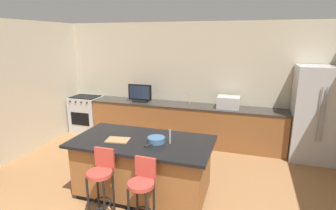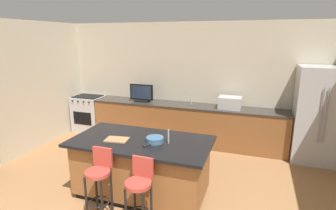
# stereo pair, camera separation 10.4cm
# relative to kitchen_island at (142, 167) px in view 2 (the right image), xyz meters

# --- Properties ---
(wall_back) EXTENTS (6.85, 0.12, 2.80)m
(wall_back) POSITION_rel_kitchen_island_xyz_m (0.14, 2.71, 0.92)
(wall_back) COLOR beige
(wall_back) RESTS_ON ground_plane
(counter_back) EXTENTS (4.56, 0.62, 0.93)m
(counter_back) POSITION_rel_kitchen_island_xyz_m (0.07, 2.33, -0.01)
(counter_back) COLOR brown
(counter_back) RESTS_ON ground_plane
(kitchen_island) EXTENTS (2.14, 1.12, 0.93)m
(kitchen_island) POSITION_rel_kitchen_island_xyz_m (0.00, 0.00, 0.00)
(kitchen_island) COLOR black
(kitchen_island) RESTS_ON ground_plane
(refrigerator) EXTENTS (0.90, 0.78, 1.92)m
(refrigerator) POSITION_rel_kitchen_island_xyz_m (2.81, 2.26, 0.48)
(refrigerator) COLOR #B7BABF
(refrigerator) RESTS_ON ground_plane
(range_oven) EXTENTS (0.75, 0.63, 0.95)m
(range_oven) POSITION_rel_kitchen_island_xyz_m (-2.59, 2.33, -0.00)
(range_oven) COLOR #B7BABF
(range_oven) RESTS_ON ground_plane
(microwave) EXTENTS (0.48, 0.36, 0.26)m
(microwave) POSITION_rel_kitchen_island_xyz_m (1.08, 2.33, 0.58)
(microwave) COLOR #B7BABF
(microwave) RESTS_ON counter_back
(tv_monitor) EXTENTS (0.58, 0.16, 0.43)m
(tv_monitor) POSITION_rel_kitchen_island_xyz_m (-1.02, 2.28, 0.65)
(tv_monitor) COLOR black
(tv_monitor) RESTS_ON counter_back
(sink_faucet_back) EXTENTS (0.02, 0.02, 0.24)m
(sink_faucet_back) POSITION_rel_kitchen_island_xyz_m (0.17, 2.43, 0.57)
(sink_faucet_back) COLOR #B2B2B7
(sink_faucet_back) RESTS_ON counter_back
(sink_faucet_island) EXTENTS (0.02, 0.02, 0.22)m
(sink_faucet_island) POSITION_rel_kitchen_island_xyz_m (0.45, 0.00, 0.56)
(sink_faucet_island) COLOR #B2B2B7
(sink_faucet_island) RESTS_ON kitchen_island
(bar_stool_left) EXTENTS (0.34, 0.34, 1.00)m
(bar_stool_left) POSITION_rel_kitchen_island_xyz_m (-0.31, -0.69, 0.13)
(bar_stool_left) COLOR #B23D33
(bar_stool_left) RESTS_ON ground_plane
(bar_stool_right) EXTENTS (0.34, 0.34, 0.96)m
(bar_stool_right) POSITION_rel_kitchen_island_xyz_m (0.29, -0.71, 0.10)
(bar_stool_right) COLOR #B23D33
(bar_stool_right) RESTS_ON ground_plane
(fruit_bowl) EXTENTS (0.26, 0.26, 0.08)m
(fruit_bowl) POSITION_rel_kitchen_island_xyz_m (0.24, -0.01, 0.49)
(fruit_bowl) COLOR #3F668C
(fruit_bowl) RESTS_ON kitchen_island
(tv_remote) EXTENTS (0.12, 0.17, 0.02)m
(tv_remote) POSITION_rel_kitchen_island_xyz_m (0.19, -0.17, 0.46)
(tv_remote) COLOR black
(tv_remote) RESTS_ON kitchen_island
(cutting_board) EXTENTS (0.37, 0.28, 0.02)m
(cutting_board) POSITION_rel_kitchen_island_xyz_m (-0.35, -0.13, 0.46)
(cutting_board) COLOR #A87F51
(cutting_board) RESTS_ON kitchen_island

